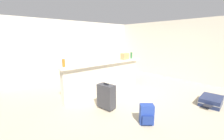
# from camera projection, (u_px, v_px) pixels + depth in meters

# --- Properties ---
(ground_plane) EXTENTS (13.00, 13.00, 0.05)m
(ground_plane) POSITION_uv_depth(u_px,v_px,m) (125.00, 94.00, 4.96)
(ground_plane) COLOR #BCAD8E
(wall_back) EXTENTS (6.60, 0.10, 2.50)m
(wall_back) POSITION_uv_depth(u_px,v_px,m) (77.00, 49.00, 6.94)
(wall_back) COLOR silver
(wall_back) RESTS_ON ground_plane
(wall_right) EXTENTS (0.10, 6.00, 2.50)m
(wall_right) POSITION_uv_depth(u_px,v_px,m) (167.00, 49.00, 6.88)
(wall_right) COLOR silver
(wall_right) RESTS_ON ground_plane
(partition_half_wall) EXTENTS (2.80, 0.20, 0.98)m
(partition_half_wall) POSITION_uv_depth(u_px,v_px,m) (104.00, 79.00, 4.83)
(partition_half_wall) COLOR silver
(partition_half_wall) RESTS_ON ground_plane
(bar_countertop) EXTENTS (2.96, 0.40, 0.05)m
(bar_countertop) POSITION_uv_depth(u_px,v_px,m) (104.00, 63.00, 4.72)
(bar_countertop) COLOR white
(bar_countertop) RESTS_ON partition_half_wall
(bottle_amber) EXTENTS (0.07, 0.07, 0.20)m
(bottle_amber) POSITION_uv_depth(u_px,v_px,m) (64.00, 63.00, 3.88)
(bottle_amber) COLOR #9E661E
(bottle_amber) RESTS_ON bar_countertop
(bottle_white) EXTENTS (0.06, 0.06, 0.28)m
(bottle_white) POSITION_uv_depth(u_px,v_px,m) (105.00, 57.00, 4.70)
(bottle_white) COLOR silver
(bottle_white) RESTS_ON bar_countertop
(bottle_green) EXTENTS (0.07, 0.07, 0.22)m
(bottle_green) POSITION_uv_depth(u_px,v_px,m) (131.00, 55.00, 5.48)
(bottle_green) COLOR #2D6B38
(bottle_green) RESTS_ON bar_countertop
(grocery_bag) EXTENTS (0.26, 0.18, 0.22)m
(grocery_bag) POSITION_uv_depth(u_px,v_px,m) (125.00, 56.00, 5.23)
(grocery_bag) COLOR tan
(grocery_bag) RESTS_ON bar_countertop
(dining_table) EXTENTS (1.10, 0.80, 0.74)m
(dining_table) POSITION_uv_depth(u_px,v_px,m) (114.00, 64.00, 6.57)
(dining_table) COLOR #332319
(dining_table) RESTS_ON ground_plane
(dining_chair_near_partition) EXTENTS (0.47, 0.47, 0.93)m
(dining_chair_near_partition) POSITION_uv_depth(u_px,v_px,m) (122.00, 69.00, 6.19)
(dining_chair_near_partition) COLOR #4C331E
(dining_chair_near_partition) RESTS_ON ground_plane
(suitcase_flat_navy) EXTENTS (0.86, 0.57, 0.22)m
(suitcase_flat_navy) POSITION_uv_depth(u_px,v_px,m) (211.00, 101.00, 4.07)
(suitcase_flat_navy) COLOR #1E284C
(suitcase_flat_navy) RESTS_ON ground_plane
(suitcase_upright_charcoal) EXTENTS (0.31, 0.47, 0.67)m
(suitcase_upright_charcoal) POSITION_uv_depth(u_px,v_px,m) (106.00, 96.00, 3.81)
(suitcase_upright_charcoal) COLOR #38383D
(suitcase_upright_charcoal) RESTS_ON ground_plane
(backpack_blue) EXTENTS (0.34, 0.34, 0.42)m
(backpack_blue) POSITION_uv_depth(u_px,v_px,m) (147.00, 115.00, 3.14)
(backpack_blue) COLOR #233D93
(backpack_blue) RESTS_ON ground_plane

